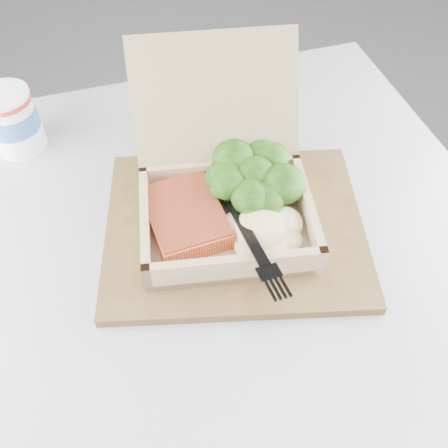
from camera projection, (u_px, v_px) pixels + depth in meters
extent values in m
plane|color=gray|center=(57.00, 258.00, 1.46)|extent=(4.00, 4.00, 0.00)
cylinder|color=black|center=(226.00, 409.00, 1.18)|extent=(0.39, 0.39, 0.02)
cylinder|color=black|center=(226.00, 351.00, 0.93)|extent=(0.07, 0.07, 0.67)
cube|color=#9D9FA7|center=(227.00, 238.00, 0.65)|extent=(0.75, 0.75, 0.03)
cube|color=brown|center=(235.00, 227.00, 0.64)|extent=(0.37, 0.31, 0.01)
cube|color=#9F825F|center=(227.00, 227.00, 0.62)|extent=(0.22, 0.18, 0.01)
cube|color=tan|center=(146.00, 226.00, 0.60)|extent=(0.03, 0.16, 0.04)
cube|color=tan|center=(306.00, 211.00, 0.62)|extent=(0.03, 0.16, 0.04)
cube|color=tan|center=(235.00, 269.00, 0.56)|extent=(0.21, 0.03, 0.04)
cube|color=tan|center=(220.00, 174.00, 0.66)|extent=(0.21, 0.03, 0.04)
cube|color=#9F825F|center=(216.00, 99.00, 0.62)|extent=(0.22, 0.11, 0.14)
cube|color=orange|center=(186.00, 217.00, 0.61)|extent=(0.10, 0.13, 0.02)
ellipsoid|color=beige|center=(260.00, 229.00, 0.59)|extent=(0.10, 0.09, 0.04)
cube|color=black|center=(230.00, 195.00, 0.61)|extent=(0.02, 0.12, 0.03)
cube|color=black|center=(255.00, 250.00, 0.55)|extent=(0.03, 0.05, 0.01)
cylinder|color=white|center=(13.00, 121.00, 0.71)|extent=(0.07, 0.07, 0.09)
cylinder|color=#3868AF|center=(12.00, 118.00, 0.70)|extent=(0.07, 0.07, 0.03)
cylinder|color=red|center=(3.00, 99.00, 0.68)|extent=(0.07, 0.07, 0.01)
cube|color=silver|center=(207.00, 138.00, 0.75)|extent=(0.10, 0.14, 0.00)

